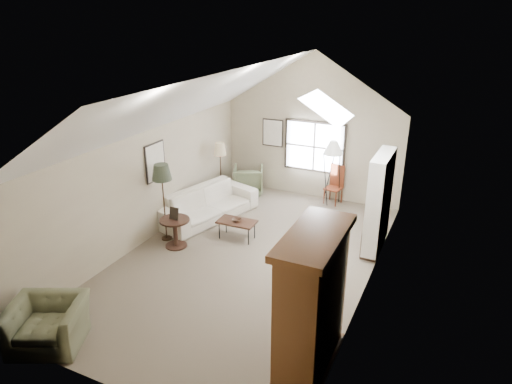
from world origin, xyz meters
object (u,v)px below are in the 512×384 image
at_px(coffee_table, 237,230).
at_px(sofa, 208,204).
at_px(armchair_near, 48,324).
at_px(armchair_far, 248,180).
at_px(armoire, 312,303).
at_px(side_chair, 334,185).
at_px(side_table, 175,233).

bearing_deg(coffee_table, sofa, 149.34).
xyz_separation_m(armchair_near, armchair_far, (0.05, 7.11, 0.02)).
bearing_deg(armchair_far, coffee_table, 86.53).
height_order(armoire, side_chair, armoire).
bearing_deg(coffee_table, armoire, -48.01).
bearing_deg(side_table, armchair_far, 89.16).
height_order(armoire, armchair_far, armoire).
bearing_deg(armoire, side_chair, 102.98).
bearing_deg(sofa, armoire, -117.50).
relative_size(sofa, side_table, 3.99).
relative_size(armchair_near, side_table, 1.67).
height_order(armchair_near, side_table, armchair_near).
xyz_separation_m(armoire, coffee_table, (-2.83, 3.14, -0.88)).
relative_size(armoire, side_table, 3.30).
distance_m(armchair_far, side_table, 3.60).
bearing_deg(sofa, armchair_far, 11.93).
bearing_deg(coffee_table, side_table, -139.69).
xyz_separation_m(sofa, side_chair, (2.59, 2.27, 0.14)).
distance_m(armoire, armchair_near, 4.16).
relative_size(armoire, sofa, 0.83).
relative_size(sofa, armchair_near, 2.39).
relative_size(armchair_far, coffee_table, 0.97).
relative_size(armchair_near, coffee_table, 1.27).
relative_size(sofa, side_chair, 2.51).
distance_m(armchair_far, coffee_table, 2.88).
height_order(armoire, armchair_near, armoire).
bearing_deg(side_chair, armoire, -66.04).
xyz_separation_m(sofa, armchair_far, (0.15, 2.00, -0.00)).
distance_m(sofa, coffee_table, 1.37).
height_order(armchair_far, coffee_table, armchair_far).
relative_size(side_table, side_chair, 0.63).
bearing_deg(side_chair, side_table, -111.77).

